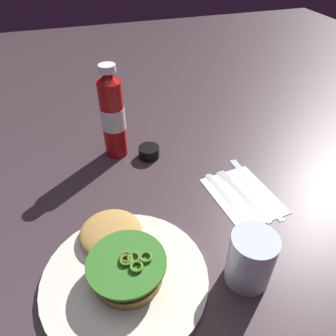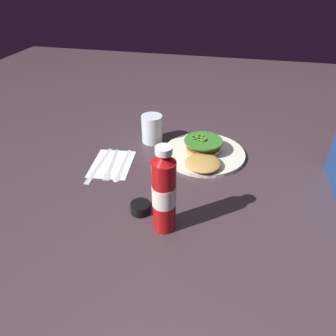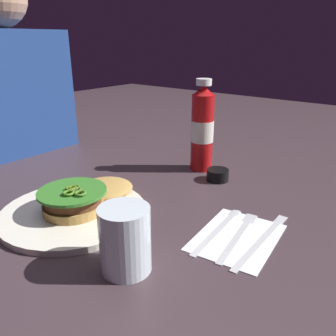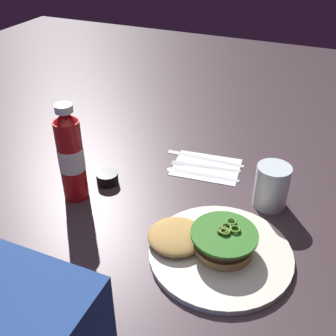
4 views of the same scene
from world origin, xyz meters
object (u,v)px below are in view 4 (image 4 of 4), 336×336
Objects in this scene: fork_utensil at (200,165)px; condiment_cup at (107,178)px; water_glass at (272,186)px; ketchup_bottle at (72,156)px; butter_knife at (200,157)px; dinner_plate at (220,253)px; napkin at (206,167)px; spoon_utensil at (192,172)px; burger_sandwich at (206,239)px.

condiment_cup is at bearing 40.65° from fork_utensil.
water_glass is 0.56× the size of fork_utensil.
water_glass reaches higher than condiment_cup.
ketchup_bottle is 0.38m from butter_knife.
condiment_cup reaches higher than fork_utensil.
butter_knife is (-0.18, -0.21, -0.01)m from condiment_cup.
fork_utensil is (-0.23, -0.24, -0.11)m from ketchup_bottle.
water_glass is at bearing 149.06° from butter_knife.
water_glass reaches higher than dinner_plate.
condiment_cup reaches higher than dinner_plate.
butter_knife is (0.16, -0.34, -0.00)m from dinner_plate.
condiment_cup is 0.29× the size of fork_utensil.
butter_knife is at bearing -128.02° from ketchup_bottle.
spoon_utensil is (0.03, 0.04, 0.00)m from napkin.
condiment_cup is 0.25× the size of butter_knife.
condiment_cup is at bearing 34.11° from spoon_utensil.
condiment_cup reaches higher than spoon_utensil.
dinner_plate is 1.30× the size of burger_sandwich.
burger_sandwich is 4.04× the size of condiment_cup.
ketchup_bottle reaches higher than spoon_utensil.
fork_utensil is (0.12, -0.30, -0.03)m from burger_sandwich.
dinner_plate is 0.04m from burger_sandwich.
water_glass is (-0.09, -0.21, 0.02)m from burger_sandwich.
dinner_plate reaches higher than napkin.
burger_sandwich reaches higher than napkin.
water_glass is at bearing -169.39° from condiment_cup.
ketchup_bottle reaches higher than water_glass.
dinner_plate is 1.64× the size of napkin.
dinner_plate is 2.77× the size of water_glass.
dinner_plate reaches higher than spoon_utensil.
spoon_utensil is (0.21, -0.05, -0.05)m from water_glass.
ketchup_bottle reaches higher than napkin.
ketchup_bottle is 2.30× the size of water_glass.
condiment_cup reaches higher than butter_knife.
water_glass is at bearing 153.69° from napkin.
butter_knife and fork_utensil have the same top height.
burger_sandwich is at bearing 170.75° from ketchup_bottle.
ketchup_bottle is 1.37× the size of napkin.
fork_utensil is at bearing 107.43° from butter_knife.
dinner_plate is 5.26× the size of condiment_cup.
napkin is (-0.25, -0.24, -0.11)m from ketchup_bottle.
fork_utensil is at bearing -63.22° from dinner_plate.
spoon_utensil is at bearing 94.51° from butter_knife.
ketchup_bottle reaches higher than condiment_cup.
dinner_plate is 0.37m from condiment_cup.
spoon_utensil is at bearing 59.19° from napkin.
water_glass is 0.23m from fork_utensil.
spoon_utensil is (-0.01, 0.08, 0.00)m from butter_knife.
napkin is 0.05m from spoon_utensil.
ketchup_bottle is 1.29× the size of fork_utensil.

